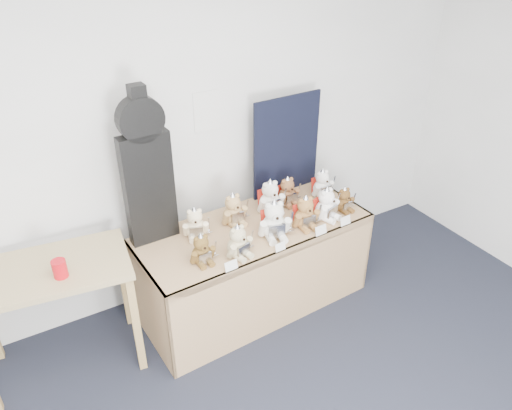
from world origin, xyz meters
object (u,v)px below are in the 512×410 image
display_table (259,249)px  teddy_front_right (305,213)px  teddy_back_centre_right (270,198)px  teddy_back_left (195,224)px  teddy_back_right (287,192)px  teddy_front_centre (274,221)px  teddy_front_far_right (326,205)px  teddy_front_left (238,242)px  red_cup (60,269)px  guitar_case (147,169)px  teddy_front_end (344,201)px  side_table (50,284)px  teddy_back_centre_left (234,211)px  teddy_back_end (322,184)px  teddy_front_far_left (202,250)px

display_table → teddy_front_right: 0.44m
display_table → teddy_back_centre_right: size_ratio=6.03×
teddy_back_left → teddy_back_right: (0.81, 0.06, -0.00)m
teddy_front_centre → teddy_front_right: 0.26m
teddy_back_centre_right → teddy_front_far_right: bearing=-40.6°
teddy_front_left → teddy_back_left: (-0.16, 0.35, -0.00)m
display_table → teddy_front_left: bearing=-148.8°
teddy_front_far_right → teddy_front_centre: bearing=164.2°
red_cup → teddy_front_left: 1.12m
guitar_case → teddy_back_left: size_ratio=4.36×
display_table → teddy_front_end: size_ratio=8.17×
side_table → teddy_back_centre_left: teddy_back_centre_left is taller
teddy_back_centre_right → teddy_back_right: 0.18m
side_table → teddy_front_centre: 1.52m
red_cup → teddy_back_end: 2.07m
side_table → teddy_back_right: 1.82m
teddy_back_end → teddy_back_centre_left: bearing=179.1°
guitar_case → teddy_front_far_left: size_ratio=4.68×
guitar_case → teddy_back_end: (1.39, -0.11, -0.44)m
guitar_case → teddy_back_right: 1.16m
teddy_back_centre_right → teddy_back_right: size_ratio=1.16×
side_table → teddy_front_left: (1.16, -0.35, 0.13)m
side_table → teddy_front_right: size_ratio=3.83×
teddy_front_far_left → teddy_front_far_right: size_ratio=0.85×
teddy_front_centre → teddy_back_right: teddy_front_centre is taller
display_table → guitar_case: 1.02m
red_cup → teddy_back_centre_right: (1.57, 0.15, -0.05)m
display_table → teddy_front_far_left: size_ratio=7.46×
side_table → teddy_front_left: teddy_front_left is taller
teddy_front_end → teddy_back_end: teddy_back_end is taller
teddy_front_left → teddy_back_centre_right: size_ratio=0.89×
teddy_front_right → teddy_back_right: teddy_front_right is taller
display_table → teddy_back_end: 0.78m
display_table → teddy_front_end: bearing=-8.9°
display_table → teddy_back_left: (-0.42, 0.17, 0.26)m
teddy_back_left → teddy_front_right: bearing=-2.8°
red_cup → teddy_back_centre_left: size_ratio=0.42×
teddy_front_centre → teddy_back_centre_right: (0.15, 0.30, -0.01)m
red_cup → teddy_back_right: teddy_back_right is taller
teddy_front_left → teddy_back_end: teddy_front_left is taller
teddy_front_centre → teddy_front_far_right: teddy_front_centre is taller
guitar_case → teddy_front_centre: size_ratio=3.47×
teddy_front_far_right → teddy_back_left: 0.99m
teddy_front_right → teddy_back_left: bearing=164.7°
side_table → teddy_front_far_left: 0.97m
teddy_front_far_right → teddy_back_right: (-0.14, 0.32, -0.01)m
teddy_front_end → teddy_back_left: 1.16m
side_table → guitar_case: bearing=17.2°
teddy_front_centre → teddy_back_left: teddy_front_centre is taller
side_table → teddy_front_far_right: size_ratio=3.77×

